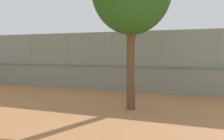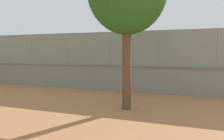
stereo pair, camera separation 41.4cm
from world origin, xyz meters
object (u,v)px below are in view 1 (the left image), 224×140
sports_ball (140,80)px  spare_ball_by_wall (35,83)px  player_foreground_swinging (157,69)px  player_crossing_court (115,72)px

sports_ball → spare_ball_by_wall: 8.89m
player_foreground_swinging → player_crossing_court: bearing=39.2°
player_foreground_swinging → sports_ball: bearing=41.7°
spare_ball_by_wall → player_foreground_swinging: bearing=-146.9°
player_foreground_swinging → player_crossing_court: size_ratio=1.15×
player_crossing_court → spare_ball_by_wall: player_crossing_court is taller
sports_ball → player_crossing_court: bearing=37.3°
player_crossing_court → spare_ball_by_wall: 6.65m
player_foreground_swinging → spare_ball_by_wall: 10.62m
player_foreground_swinging → spare_ball_by_wall: bearing=33.1°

